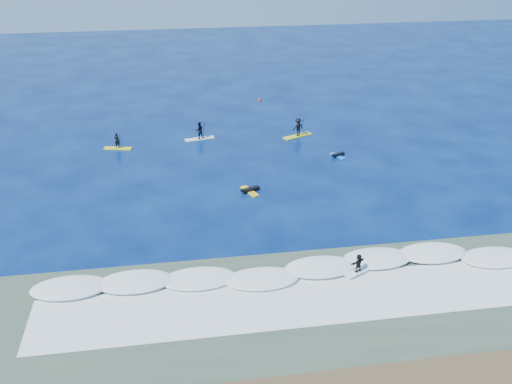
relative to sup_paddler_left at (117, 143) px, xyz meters
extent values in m
plane|color=#031143|center=(13.42, -14.14, -0.60)|extent=(160.00, 160.00, 0.00)
cube|color=#34473B|center=(13.42, -28.14, -0.59)|extent=(90.00, 13.00, 0.01)
cube|color=white|center=(13.42, -24.14, -0.60)|extent=(40.00, 6.00, 0.30)
cube|color=silver|center=(13.42, -27.14, -0.60)|extent=(34.00, 5.00, 0.02)
cube|color=yellow|center=(0.00, 0.00, -0.55)|extent=(2.81, 1.25, 0.09)
imported|color=black|center=(0.00, 0.00, 0.28)|extent=(0.64, 0.49, 1.57)
cylinder|color=black|center=(0.40, -0.09, 0.22)|extent=(0.17, 0.62, 1.83)
cube|color=black|center=(0.40, -0.09, -0.64)|extent=(0.11, 0.03, 0.27)
cube|color=silver|center=(8.25, 1.43, -0.55)|extent=(3.16, 1.42, 0.10)
imported|color=black|center=(8.25, 1.43, 0.39)|extent=(0.98, 0.84, 1.76)
cylinder|color=black|center=(8.70, 1.53, 0.32)|extent=(0.20, 0.70, 2.06)
cube|color=black|center=(8.70, 1.53, -0.65)|extent=(0.12, 0.03, 0.31)
cube|color=yellow|center=(18.53, 0.65, -0.54)|extent=(3.37, 2.11, 0.11)
imported|color=black|center=(18.53, 0.65, 0.47)|extent=(1.42, 1.15, 1.91)
cylinder|color=black|center=(18.98, 0.85, 0.40)|extent=(0.36, 0.72, 2.23)
cube|color=black|center=(18.98, 0.85, -0.65)|extent=(0.13, 0.03, 0.33)
cube|color=gold|center=(11.54, -11.77, -0.54)|extent=(1.39, 2.31, 0.11)
cube|color=black|center=(11.64, -11.73, -0.36)|extent=(1.59, 0.96, 0.26)
sphere|color=black|center=(10.83, -12.05, -0.26)|extent=(0.26, 0.26, 0.26)
cube|color=blue|center=(21.10, -5.41, -0.55)|extent=(1.27, 1.95, 0.09)
cube|color=black|center=(21.18, -5.37, -0.40)|extent=(1.34, 0.87, 0.22)
sphere|color=black|center=(20.50, -5.68, -0.31)|extent=(0.22, 0.22, 0.22)
cube|color=white|center=(16.67, -25.00, -0.40)|extent=(1.91, 1.33, 0.10)
imported|color=black|center=(16.67, -25.00, 0.28)|extent=(1.21, 0.88, 1.27)
cylinder|color=#E54414|center=(16.55, 13.31, -0.38)|extent=(0.27, 0.27, 0.43)
cone|color=#E54414|center=(16.55, 13.31, -0.06)|extent=(0.19, 0.19, 0.21)
camera|label=1|loc=(5.28, -54.50, 20.48)|focal=40.00mm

